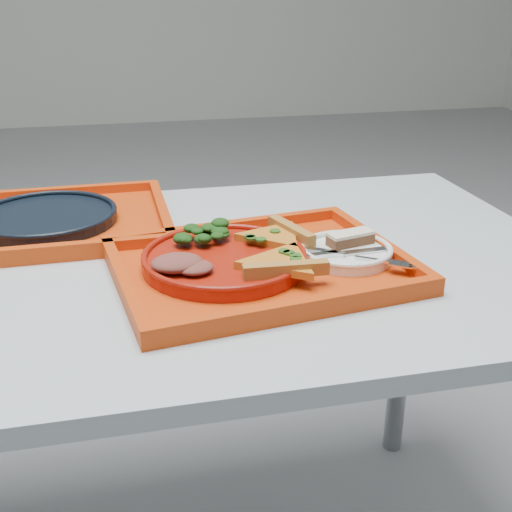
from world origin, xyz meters
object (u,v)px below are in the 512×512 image
object	(u,v)px
tray_far	(48,225)
navy_plate	(47,218)
tray_main	(260,269)
dinner_plate	(224,261)
dessert_bar	(350,238)

from	to	relation	value
tray_far	navy_plate	world-z (taller)	navy_plate
tray_main	navy_plate	size ratio (longest dim) A/B	1.73
tray_main	dinner_plate	bearing A→B (deg)	161.79
tray_far	navy_plate	distance (m)	0.01
tray_main	dinner_plate	xyz separation A→B (m)	(-0.05, 0.01, 0.02)
dinner_plate	navy_plate	distance (m)	0.40
tray_far	tray_main	bearing A→B (deg)	-40.57
navy_plate	tray_main	bearing A→B (deg)	-39.46
tray_main	dinner_plate	distance (m)	0.06
navy_plate	dinner_plate	bearing A→B (deg)	-43.37
dinner_plate	dessert_bar	xyz separation A→B (m)	(0.22, 0.01, 0.02)
navy_plate	dessert_bar	xyz separation A→B (m)	(0.51, -0.26, 0.02)
tray_main	dessert_bar	bearing A→B (deg)	0.14
dessert_bar	tray_far	bearing A→B (deg)	138.94
tray_main	navy_plate	bearing A→B (deg)	132.63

